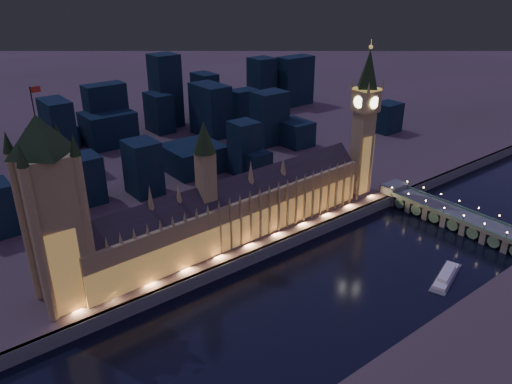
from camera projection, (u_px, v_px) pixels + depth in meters
ground_plane at (311, 290)px, 273.49m from camera, size 2000.00×2000.00×0.00m
north_bank at (31, 101)px, 644.60m from camera, size 2000.00×960.00×8.00m
embankment_wall at (264, 253)px, 301.23m from camera, size 2000.00×2.50×8.00m
palace_of_westminster at (234, 211)px, 303.26m from camera, size 202.00×26.87×78.00m
victoria_tower at (52, 204)px, 230.73m from camera, size 31.68×31.68×108.02m
elizabeth_tower at (365, 111)px, 350.09m from camera, size 18.00×18.00×109.99m
westminster_bridge at (451, 216)px, 340.87m from camera, size 19.07×113.00×15.90m
river_boat at (446, 276)px, 283.24m from camera, size 38.23×19.84×4.50m
city_backdrop at (152, 123)px, 457.05m from camera, size 469.69×215.63×78.47m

